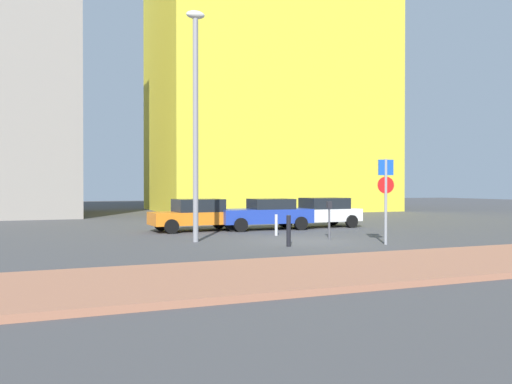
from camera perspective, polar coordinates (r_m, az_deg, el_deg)
name	(u,v)px	position (r m, az deg, el deg)	size (l,w,h in m)	color
ground_plane	(307,241)	(19.36, 5.78, -5.52)	(120.00, 120.00, 0.00)	#424244
sidewalk_brick	(425,264)	(13.92, 18.38, -7.65)	(40.00, 4.21, 0.14)	#9E664C
parked_car_orange	(197,214)	(23.88, -6.62, -2.51)	(4.35, 2.21, 1.49)	orange
parked_car_blue	(266,214)	(24.56, 1.15, -2.43)	(4.48, 2.13, 1.48)	#1E389E
parked_car_white	(319,212)	(26.09, 7.11, -2.23)	(4.31, 2.09, 1.49)	white
parking_sign_post	(386,191)	(18.66, 14.32, 0.15)	(0.59, 0.18, 3.05)	gray
parking_meter	(329,215)	(20.19, 8.20, -2.55)	(0.18, 0.14, 1.48)	#4C4C51
street_lamp	(196,109)	(19.31, -6.78, 9.19)	(0.70, 0.36, 8.60)	gray
traffic_bollard_near	(289,231)	(17.59, 3.67, -4.37)	(0.15, 0.15, 1.08)	black
traffic_bollard_mid	(276,225)	(21.48, 2.28, -3.71)	(0.12, 0.12, 0.90)	#B7B7BC
building_colorful_midrise	(266,71)	(46.57, 1.11, 13.34)	(19.31, 13.93, 24.67)	gold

